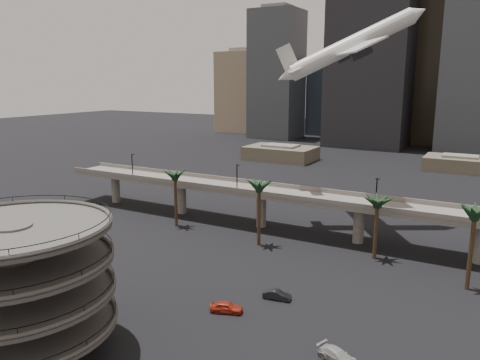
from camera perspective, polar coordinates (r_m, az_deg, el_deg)
The scene contains 9 objects.
parking_ramp at distance 61.16m, azimuth -25.52°, elevation -10.73°, with size 22.20×22.20×17.35m.
overpass at distance 99.93m, azimuth 8.28°, elevation -2.54°, with size 130.00×9.30×14.70m.
palm_trees at distance 88.25m, azimuth 13.53°, elevation -2.06°, with size 76.40×18.40×14.00m.
low_buildings at distance 182.25m, azimuth 20.31°, elevation 2.00°, with size 135.00×27.50×6.80m.
skyline at distance 253.40m, azimuth 25.67°, elevation 12.73°, with size 269.00×86.00×110.72m.
airborne_jet at distance 107.83m, azimuth 13.38°, elevation 15.64°, with size 29.83×29.01×18.14m.
car_a at distance 68.75m, azimuth -1.66°, elevation -15.23°, with size 1.87×4.65×1.58m, color red.
car_b at distance 72.59m, azimuth 4.54°, elevation -13.79°, with size 1.48×4.25×1.40m, color black.
car_c at distance 59.57m, azimuth 11.82°, elevation -20.21°, with size 2.07×5.10×1.48m, color #B4B5B1.
Camera 1 is at (34.42, -35.44, 32.28)m, focal length 35.00 mm.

